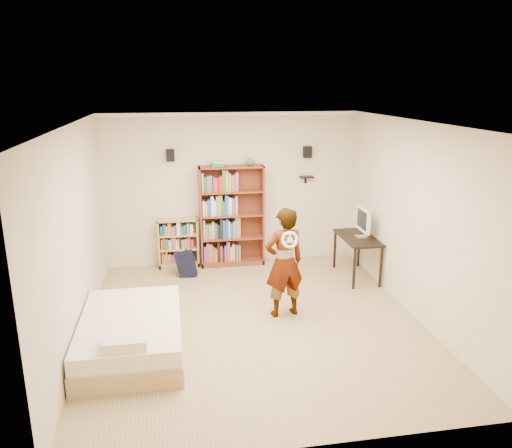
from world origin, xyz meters
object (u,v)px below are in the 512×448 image
(daybed, at_px, (131,329))
(tall_bookshelf, at_px, (232,216))
(computer_desk, at_px, (357,257))
(low_bookshelf, at_px, (178,243))
(person, at_px, (284,263))

(daybed, bearing_deg, tall_bookshelf, 60.34)
(computer_desk, height_order, daybed, computer_desk)
(low_bookshelf, xyz_separation_m, person, (1.42, -2.20, 0.34))
(tall_bookshelf, distance_m, low_bookshelf, 1.06)
(low_bookshelf, xyz_separation_m, computer_desk, (2.95, -1.01, -0.08))
(computer_desk, bearing_deg, person, -142.19)
(computer_desk, height_order, person, person)
(low_bookshelf, relative_size, computer_desk, 0.84)
(tall_bookshelf, bearing_deg, low_bookshelf, 178.02)
(tall_bookshelf, relative_size, computer_desk, 1.71)
(person, bearing_deg, computer_desk, -153.87)
(tall_bookshelf, height_order, low_bookshelf, tall_bookshelf)
(computer_desk, bearing_deg, daybed, -153.01)
(low_bookshelf, distance_m, computer_desk, 3.12)
(low_bookshelf, height_order, daybed, low_bookshelf)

